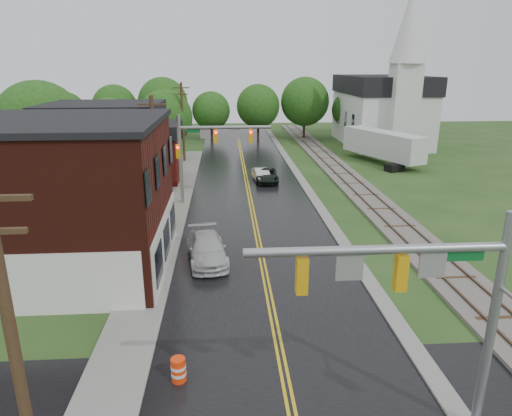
{
  "coord_description": "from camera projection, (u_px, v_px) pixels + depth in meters",
  "views": [
    {
      "loc": [
        -2.01,
        -9.06,
        10.96
      ],
      "look_at": [
        -0.41,
        14.42,
        3.5
      ],
      "focal_mm": 32.0,
      "sensor_mm": 36.0,
      "label": 1
    }
  ],
  "objects": [
    {
      "name": "utility_pole_b",
      "position": [
        155.0,
        160.0,
        31.12
      ],
      "size": [
        1.8,
        0.28,
        9.0
      ],
      "color": "#382616",
      "rests_on": "ground"
    },
    {
      "name": "tree_left_c",
      "position": [
        112.0,
        128.0,
        47.75
      ],
      "size": [
        6.0,
        6.0,
        7.65
      ],
      "color": "black",
      "rests_on": "ground"
    },
    {
      "name": "traffic_signal_far",
      "position": [
        207.0,
        143.0,
        36.01
      ],
      "size": [
        7.34,
        0.43,
        7.2
      ],
      "color": "gray",
      "rests_on": "ground"
    },
    {
      "name": "darkred_building",
      "position": [
        143.0,
        159.0,
        44.04
      ],
      "size": [
        7.0,
        6.0,
        4.4
      ],
      "primitive_type": "cube",
      "color": "#3F0F0C",
      "rests_on": "ground"
    },
    {
      "name": "traffic_signal_near",
      "position": [
        425.0,
        289.0,
        12.68
      ],
      "size": [
        7.34,
        0.3,
        7.2
      ],
      "color": "gray",
      "rests_on": "ground"
    },
    {
      "name": "sedan_silver",
      "position": [
        262.0,
        175.0,
        44.23
      ],
      "size": [
        1.81,
        3.98,
        1.27
      ],
      "primitive_type": "imported",
      "rotation": [
        0.0,
        0.0,
        0.12
      ],
      "color": "silver",
      "rests_on": "ground"
    },
    {
      "name": "pickup_white",
      "position": [
        207.0,
        249.0,
        26.34
      ],
      "size": [
        2.78,
        5.38,
        1.49
      ],
      "primitive_type": "imported",
      "rotation": [
        0.0,
        0.0,
        0.14
      ],
      "color": "silver",
      "rests_on": "ground"
    },
    {
      "name": "main_road",
      "position": [
        249.0,
        193.0,
        40.59
      ],
      "size": [
        10.0,
        90.0,
        0.02
      ],
      "primitive_type": "cube",
      "color": "black",
      "rests_on": "ground"
    },
    {
      "name": "railroad",
      "position": [
        345.0,
        177.0,
        45.96
      ],
      "size": [
        3.2,
        80.0,
        0.3
      ],
      "color": "#59544C",
      "rests_on": "ground"
    },
    {
      "name": "curb_right",
      "position": [
        300.0,
        178.0,
        45.7
      ],
      "size": [
        0.8,
        70.0,
        0.12
      ],
      "primitive_type": "cube",
      "color": "gray",
      "rests_on": "ground"
    },
    {
      "name": "suv_dark",
      "position": [
        266.0,
        175.0,
        44.18
      ],
      "size": [
        2.21,
        4.64,
        1.28
      ],
      "primitive_type": "imported",
      "rotation": [
        0.0,
        0.0,
        -0.02
      ],
      "color": "black",
      "rests_on": "ground"
    },
    {
      "name": "utility_pole_a",
      "position": [
        15.0,
        356.0,
        10.19
      ],
      "size": [
        1.8,
        0.28,
        9.0
      ],
      "color": "#382616",
      "rests_on": "ground"
    },
    {
      "name": "semi_trailer",
      "position": [
        383.0,
        144.0,
        52.03
      ],
      "size": [
        6.61,
        11.43,
        3.64
      ],
      "color": "black",
      "rests_on": "ground"
    },
    {
      "name": "yellow_house",
      "position": [
        109.0,
        169.0,
        35.11
      ],
      "size": [
        8.0,
        7.0,
        6.4
      ],
      "primitive_type": "cube",
      "color": "tan",
      "rests_on": "ground"
    },
    {
      "name": "utility_pole_c",
      "position": [
        183.0,
        121.0,
        52.04
      ],
      "size": [
        1.8,
        0.28,
        9.0
      ],
      "color": "#382616",
      "rests_on": "ground"
    },
    {
      "name": "construction_barrel",
      "position": [
        179.0,
        370.0,
        16.36
      ],
      "size": [
        0.63,
        0.63,
        0.94
      ],
      "primitive_type": "cylinder",
      "rotation": [
        0.0,
        0.0,
        0.22
      ],
      "color": "#FD360B",
      "rests_on": "ground"
    },
    {
      "name": "brick_building",
      "position": [
        29.0,
        198.0,
        24.26
      ],
      "size": [
        14.3,
        10.3,
        8.3
      ],
      "color": "#42150E",
      "rests_on": "ground"
    },
    {
      "name": "sidewalk_left",
      "position": [
        173.0,
        211.0,
        35.43
      ],
      "size": [
        2.4,
        50.0,
        0.12
      ],
      "primitive_type": "cube",
      "color": "gray",
      "rests_on": "ground"
    },
    {
      "name": "tree_left_e",
      "position": [
        167.0,
        118.0,
        53.69
      ],
      "size": [
        6.4,
        6.4,
        8.16
      ],
      "color": "black",
      "rests_on": "ground"
    },
    {
      "name": "church",
      "position": [
        385.0,
        103.0,
        62.7
      ],
      "size": [
        10.4,
        18.4,
        20.0
      ],
      "color": "silver",
      "rests_on": "ground"
    },
    {
      "name": "tree_left_b",
      "position": [
        42.0,
        127.0,
        39.52
      ],
      "size": [
        7.6,
        7.6,
        9.69
      ],
      "color": "black",
      "rests_on": "ground"
    }
  ]
}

